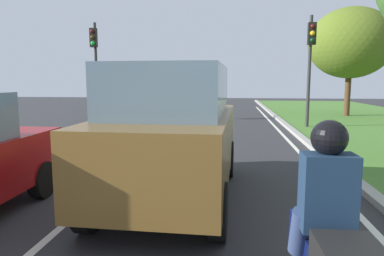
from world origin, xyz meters
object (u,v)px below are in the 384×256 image
object	(u,v)px
traffic_light_overhead_left	(95,56)
tree_roadside_far	(350,43)
traffic_light_near_right	(311,53)
rider_person	(327,190)
car_suv_ahead	(173,132)

from	to	relation	value
traffic_light_overhead_left	tree_roadside_far	distance (m)	13.74
traffic_light_near_right	tree_roadside_far	world-z (taller)	tree_roadside_far
traffic_light_overhead_left	rider_person	bearing A→B (deg)	-62.38
traffic_light_overhead_left	tree_roadside_far	size ratio (longest dim) A/B	0.80
car_suv_ahead	rider_person	world-z (taller)	car_suv_ahead
traffic_light_near_right	traffic_light_overhead_left	distance (m)	10.03
car_suv_ahead	traffic_light_overhead_left	bearing A→B (deg)	118.96
rider_person	traffic_light_near_right	bearing A→B (deg)	77.72
rider_person	tree_roadside_far	bearing A→B (deg)	71.19
traffic_light_near_right	traffic_light_overhead_left	size ratio (longest dim) A/B	0.98
traffic_light_overhead_left	car_suv_ahead	bearing A→B (deg)	-62.82
rider_person	traffic_light_overhead_left	distance (m)	16.11
car_suv_ahead	tree_roadside_far	size ratio (longest dim) A/B	0.76
car_suv_ahead	traffic_light_near_right	size ratio (longest dim) A/B	0.96
car_suv_ahead	rider_person	xyz separation A→B (m)	(1.72, -3.08, 0.02)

